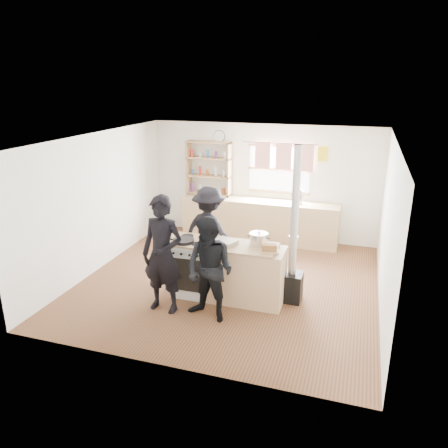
{
  "coord_description": "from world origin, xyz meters",
  "views": [
    {
      "loc": [
        2.04,
        -6.65,
        3.4
      ],
      "look_at": [
        -0.06,
        -0.1,
        1.1
      ],
      "focal_mm": 35.0,
      "sensor_mm": 36.0,
      "label": 1
    }
  ],
  "objects": [
    {
      "name": "person_near_right",
      "position": [
        0.09,
        -1.25,
        0.78
      ],
      "size": [
        0.89,
        0.77,
        1.57
      ],
      "primitive_type": "imported",
      "rotation": [
        0.0,
        0.0,
        -0.27
      ],
      "color": "black",
      "rests_on": "ground"
    },
    {
      "name": "shelving_unit",
      "position": [
        -1.2,
        2.34,
        1.51
      ],
      "size": [
        1.0,
        0.28,
        1.2
      ],
      "color": "tan",
      "rests_on": "back_counter"
    },
    {
      "name": "thermos",
      "position": [
        0.87,
        2.22,
        1.04
      ],
      "size": [
        0.1,
        0.1,
        0.29
      ],
      "primitive_type": "cylinder",
      "color": "silver",
      "rests_on": "back_counter"
    },
    {
      "name": "cooking_island",
      "position": [
        0.14,
        -0.55,
        0.47
      ],
      "size": [
        1.97,
        0.64,
        0.93
      ],
      "color": "white",
      "rests_on": "ground"
    },
    {
      "name": "flue_heater",
      "position": [
        1.13,
        -0.32,
        0.66
      ],
      "size": [
        0.35,
        0.35,
        2.5
      ],
      "color": "black",
      "rests_on": "ground"
    },
    {
      "name": "stockpot_stove",
      "position": [
        -0.22,
        -0.43,
        1.02
      ],
      "size": [
        0.24,
        0.24,
        0.19
      ],
      "color": "silver",
      "rests_on": "cooking_island"
    },
    {
      "name": "skillet_greens",
      "position": [
        -0.55,
        -0.68,
        0.96
      ],
      "size": [
        0.34,
        0.34,
        0.05
      ],
      "color": "black",
      "rests_on": "cooking_island"
    },
    {
      "name": "stockpot_counter",
      "position": [
        0.61,
        -0.42,
        1.03
      ],
      "size": [
        0.29,
        0.29,
        0.21
      ],
      "color": "silver",
      "rests_on": "cooking_island"
    },
    {
      "name": "roast_tray",
      "position": [
        0.12,
        -0.57,
        0.97
      ],
      "size": [
        0.39,
        0.35,
        0.08
      ],
      "color": "silver",
      "rests_on": "cooking_island"
    },
    {
      "name": "back_counter",
      "position": [
        0.0,
        2.22,
        0.45
      ],
      "size": [
        3.4,
        0.55,
        0.9
      ],
      "primitive_type": "cube",
      "color": "tan",
      "rests_on": "ground"
    },
    {
      "name": "bread_board",
      "position": [
        0.83,
        -0.67,
        0.98
      ],
      "size": [
        0.32,
        0.27,
        0.12
      ],
      "color": "tan",
      "rests_on": "cooking_island"
    },
    {
      "name": "person_near_left",
      "position": [
        -0.67,
        -1.2,
        0.91
      ],
      "size": [
        0.69,
        0.48,
        1.81
      ],
      "primitive_type": "imported",
      "rotation": [
        0.0,
        0.0,
        -0.07
      ],
      "color": "black",
      "rests_on": "ground"
    },
    {
      "name": "person_far",
      "position": [
        -0.47,
        0.29,
        0.81
      ],
      "size": [
        1.16,
        0.84,
        1.61
      ],
      "primitive_type": "imported",
      "rotation": [
        0.0,
        0.0,
        2.89
      ],
      "color": "black",
      "rests_on": "ground"
    },
    {
      "name": "ground",
      "position": [
        0.0,
        0.0,
        -0.01
      ],
      "size": [
        5.0,
        5.0,
        0.01
      ],
      "primitive_type": "cube",
      "color": "brown",
      "rests_on": "ground"
    }
  ]
}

